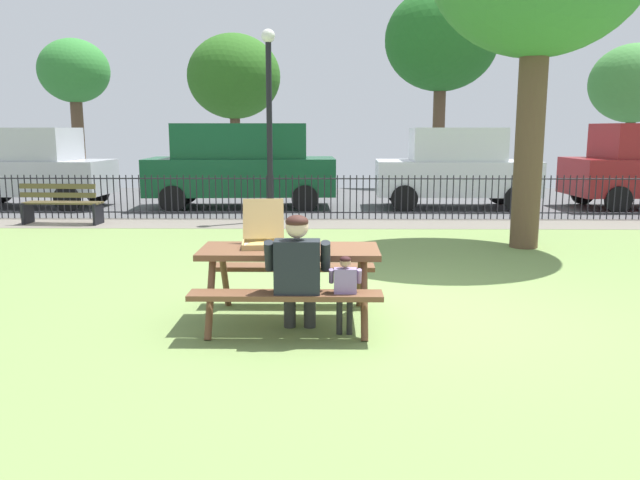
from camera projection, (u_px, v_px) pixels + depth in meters
ground at (384, 279)px, 8.36m from camera, size 28.00×11.02×0.02m
cobblestone_walkway at (364, 224)px, 13.09m from camera, size 28.00×1.40×0.01m
street_asphalt at (356, 201)px, 17.34m from camera, size 28.00×7.23×0.01m
picnic_table_foreground at (290, 265)px, 6.37m from camera, size 1.81×1.49×0.79m
pizza_box_open at (263, 237)px, 6.46m from camera, size 0.47×0.54×0.46m
pizza_slice_on_table at (304, 250)px, 6.23m from camera, size 0.29×0.20×0.02m
adult_at_table at (298, 270)px, 5.86m from camera, size 0.61×0.59×1.19m
child_at_table at (345, 288)px, 5.85m from camera, size 0.30×0.29×0.81m
iron_fence_streetside at (363, 197)px, 13.69m from camera, size 18.91×0.03×0.96m
park_bench_left at (62, 204)px, 12.97m from camera, size 1.62×0.56×0.85m
lamp_post_walkway at (269, 106)px, 12.98m from camera, size 0.28×0.28×3.95m
parked_car_left at (30, 167)px, 15.67m from camera, size 3.99×2.01×1.98m
parked_car_center at (242, 164)px, 15.58m from camera, size 4.68×2.13×2.08m
parked_car_right at (456, 167)px, 15.52m from camera, size 3.95×1.92×1.98m
far_tree_left at (74, 73)px, 22.22m from camera, size 2.47×2.47×5.08m
far_tree_midleft at (234, 77)px, 22.16m from camera, size 3.28×3.28×5.24m
far_tree_center at (441, 41)px, 21.84m from camera, size 3.94×3.94×6.78m
far_tree_midright at (634, 84)px, 22.00m from camera, size 3.03×3.03×4.88m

